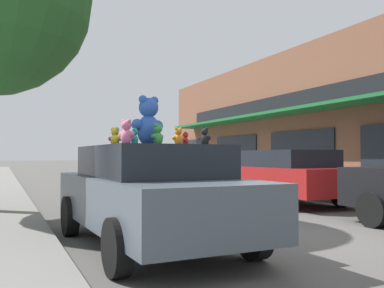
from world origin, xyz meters
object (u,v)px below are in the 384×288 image
teddy_bear_green (158,135)px  parked_car_far_center (279,174)px  teddy_bear_yellow (115,137)px  teddy_bear_black (205,137)px  teddy_bear_red (186,139)px  teddy_bear_purple (115,138)px  teddy_bear_giant (148,122)px  teddy_bear_orange (178,137)px  plush_art_car (150,192)px  teddy_bear_pink (126,133)px  teddy_bear_teal (135,137)px

teddy_bear_green → parked_car_far_center: size_ratio=0.07×
teddy_bear_yellow → teddy_bear_black: bearing=-154.1°
teddy_bear_red → teddy_bear_purple: bearing=-102.0°
teddy_bear_purple → parked_car_far_center: 6.62m
teddy_bear_black → parked_car_far_center: 6.56m
teddy_bear_red → parked_car_far_center: teddy_bear_red is taller
teddy_bear_giant → teddy_bear_purple: teddy_bear_giant is taller
teddy_bear_red → teddy_bear_black: teddy_bear_black is taller
teddy_bear_red → teddy_bear_orange: teddy_bear_orange is taller
teddy_bear_giant → teddy_bear_purple: (-0.41, 0.47, -0.23)m
plush_art_car → teddy_bear_purple: teddy_bear_purple is taller
teddy_bear_red → parked_car_far_center: bearing=166.2°
teddy_bear_yellow → teddy_bear_green: bearing=-154.4°
teddy_bear_orange → teddy_bear_yellow: 1.02m
teddy_bear_giant → teddy_bear_yellow: bearing=-28.6°
teddy_bear_orange → parked_car_far_center: (4.94, 4.47, -0.78)m
teddy_bear_red → teddy_bear_black: 0.36m
teddy_bear_giant → teddy_bear_black: size_ratio=2.95×
plush_art_car → teddy_bear_orange: teddy_bear_orange is taller
teddy_bear_pink → teddy_bear_black: bearing=-135.8°
teddy_bear_orange → parked_car_far_center: bearing=-146.0°
teddy_bear_teal → teddy_bear_yellow: teddy_bear_yellow is taller
teddy_bear_teal → teddy_bear_giant: bearing=170.0°
teddy_bear_orange → teddy_bear_green: 0.35m
teddy_bear_purple → parked_car_far_center: teddy_bear_purple is taller
teddy_bear_green → teddy_bear_yellow: size_ratio=1.13×
teddy_bear_pink → teddy_bear_giant: bearing=-77.9°
parked_car_far_center → teddy_bear_yellow: bearing=-146.3°
teddy_bear_red → teddy_bear_pink: size_ratio=0.59×
teddy_bear_orange → teddy_bear_pink: size_ratio=0.72×
teddy_bear_red → teddy_bear_purple: (-0.85, 0.89, 0.04)m
teddy_bear_purple → teddy_bear_black: size_ratio=1.13×
teddy_bear_black → teddy_bear_yellow: (-1.11, 0.82, 0.01)m
teddy_bear_red → teddy_bear_pink: teddy_bear_pink is taller
teddy_bear_giant → teddy_bear_purple: size_ratio=2.61×
teddy_bear_giant → teddy_bear_orange: teddy_bear_giant is taller
plush_art_car → teddy_bear_purple: (-0.37, 0.67, 0.84)m
teddy_bear_orange → teddy_bear_yellow: teddy_bear_yellow is taller
teddy_bear_black → teddy_bear_yellow: teddy_bear_yellow is taller
teddy_bear_purple → teddy_bear_red: bearing=154.7°
teddy_bear_red → teddy_bear_yellow: bearing=-84.2°
teddy_bear_teal → plush_art_car: bearing=146.5°
plush_art_car → teddy_bear_black: size_ratio=17.17×
teddy_bear_teal → teddy_bear_red: bearing=117.1°
teddy_bear_teal → parked_car_far_center: 6.97m
plush_art_car → teddy_bear_pink: size_ratio=12.51×
teddy_bear_pink → teddy_bear_yellow: (-0.01, 0.59, -0.04)m
teddy_bear_red → teddy_bear_black: size_ratio=0.81×
plush_art_car → teddy_bear_green: teddy_bear_green is taller
plush_art_car → teddy_bear_red: size_ratio=21.20×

